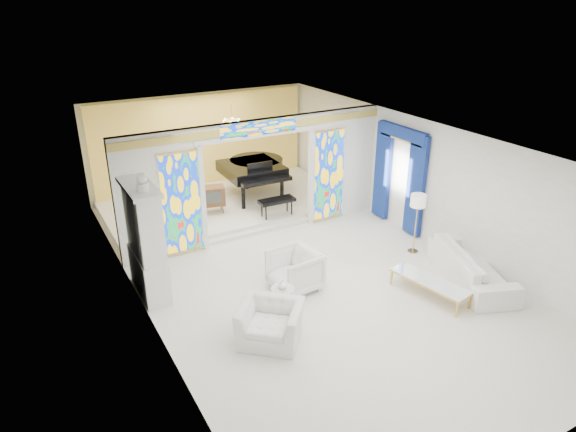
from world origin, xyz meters
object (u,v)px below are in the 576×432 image
sofa (472,266)px  tv_console (212,196)px  coffee_table (430,282)px  grand_piano (255,168)px  china_cabinet (146,242)px  armchair_left (270,323)px  armchair_right (295,270)px

sofa → tv_console: bearing=53.0°
coffee_table → tv_console: size_ratio=2.36×
coffee_table → tv_console: tv_console is taller
coffee_table → grand_piano: (-0.75, 6.58, 0.65)m
china_cabinet → sofa: china_cabinet is taller
grand_piano → armchair_left: bearing=-112.0°
china_cabinet → armchair_left: 3.11m
china_cabinet → sofa: (6.17, -2.93, -0.80)m
armchair_right → tv_console: (-0.12, 4.27, 0.23)m
grand_piano → tv_console: (-1.63, -0.69, -0.33)m
armchair_right → sofa: size_ratio=0.38×
armchair_left → sofa: bearing=37.4°
coffee_table → grand_piano: bearing=96.5°
armchair_left → armchair_right: 1.81m
china_cabinet → coffee_table: size_ratio=1.54×
coffee_table → armchair_left: bearing=174.9°
armchair_left → tv_console: size_ratio=1.47×
china_cabinet → coffee_table: bearing=-30.9°
china_cabinet → grand_piano: (4.18, 3.62, -0.17)m
armchair_right → tv_console: 4.28m
coffee_table → china_cabinet: bearing=149.1°
coffee_table → sofa: bearing=1.0°
china_cabinet → sofa: size_ratio=1.09×
china_cabinet → armchair_right: size_ratio=2.86×
sofa → coffee_table: (-1.23, -0.02, -0.02)m
china_cabinet → tv_console: bearing=48.9°
armchair_right → armchair_left: bearing=-47.9°
sofa → china_cabinet: bearing=85.9°
armchair_right → coffee_table: armchair_right is taller
armchair_right → tv_console: tv_console is taller
armchair_left → coffee_table: bearing=35.9°
china_cabinet → tv_console: china_cabinet is taller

